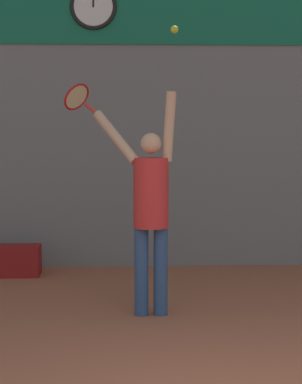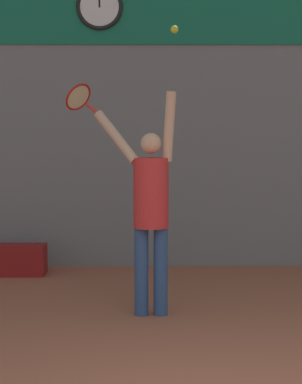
# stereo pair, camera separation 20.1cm
# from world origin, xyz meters

# --- Properties ---
(back_wall) EXTENTS (18.00, 0.10, 5.00)m
(back_wall) POSITION_xyz_m (0.00, 5.33, 2.50)
(back_wall) COLOR slate
(back_wall) RESTS_ON ground_plane
(sponsor_banner) EXTENTS (6.90, 0.02, 0.91)m
(sponsor_banner) POSITION_xyz_m (0.00, 5.27, 3.24)
(sponsor_banner) COLOR #146B4C
(scoreboard_clock) EXTENTS (0.58, 0.05, 0.58)m
(scoreboard_clock) POSITION_xyz_m (-1.11, 5.25, 3.24)
(scoreboard_clock) COLOR white
(tennis_player) EXTENTS (0.80, 0.51, 2.07)m
(tennis_player) POSITION_xyz_m (-0.50, 2.90, 1.04)
(tennis_player) COLOR #2D4C7F
(tennis_player) RESTS_ON ground_plane
(tennis_racket) EXTENTS (0.39, 0.37, 0.31)m
(tennis_racket) POSITION_xyz_m (-1.19, 3.35, 2.03)
(tennis_racket) COLOR red
(tennis_ball) EXTENTS (0.07, 0.07, 0.07)m
(tennis_ball) POSITION_xyz_m (-0.28, 2.87, 2.62)
(tennis_ball) COLOR #CCDB2D
(equipment_bag) EXTENTS (0.82, 0.36, 0.36)m
(equipment_bag) POSITION_xyz_m (-2.15, 4.76, 0.18)
(equipment_bag) COLOR maroon
(equipment_bag) RESTS_ON ground_plane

